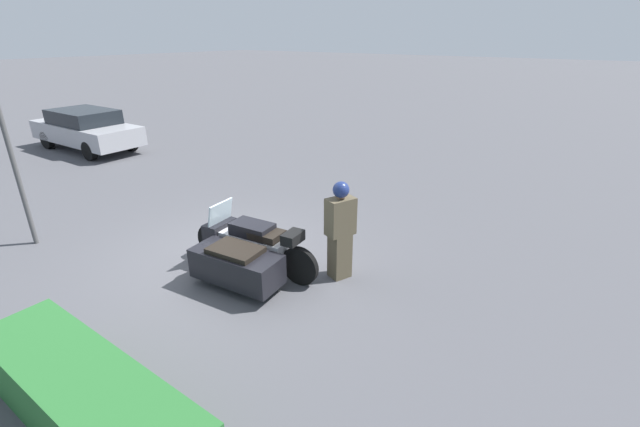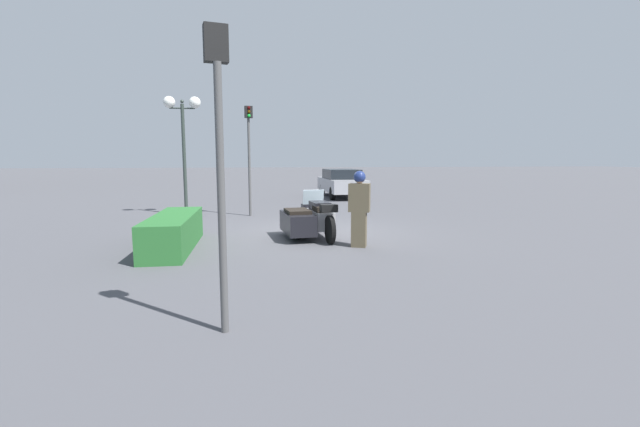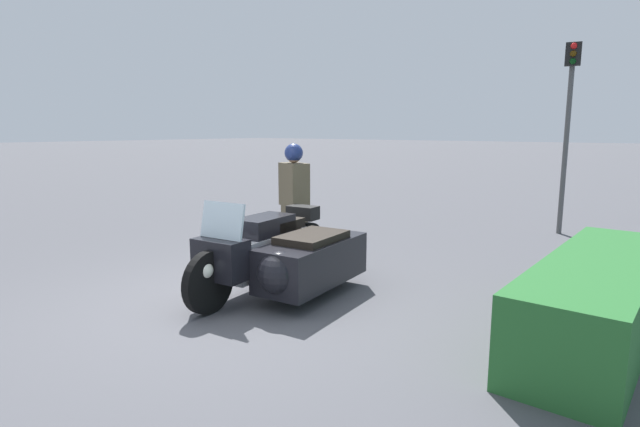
{
  "view_description": "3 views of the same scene",
  "coord_description": "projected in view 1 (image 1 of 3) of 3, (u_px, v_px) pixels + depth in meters",
  "views": [
    {
      "loc": [
        -5.63,
        4.68,
        3.92
      ],
      "look_at": [
        -1.68,
        -0.8,
        1.07
      ],
      "focal_mm": 24.0,
      "sensor_mm": 36.0,
      "label": 1
    },
    {
      "loc": [
        -11.51,
        1.53,
        2.03
      ],
      "look_at": [
        -1.41,
        0.02,
        0.69
      ],
      "focal_mm": 24.0,
      "sensor_mm": 36.0,
      "label": 2
    },
    {
      "loc": [
        3.44,
        4.11,
        1.94
      ],
      "look_at": [
        -1.7,
        0.04,
        0.83
      ],
      "focal_mm": 28.0,
      "sensor_mm": 36.0,
      "label": 3
    }
  ],
  "objects": [
    {
      "name": "parked_car_background",
      "position": [
        86.0,
        129.0,
        15.32
      ],
      "size": [
        4.62,
        1.84,
        1.44
      ],
      "rotation": [
        0.0,
        0.0,
        0.03
      ],
      "color": "#9E9EA3",
      "rests_on": "ground"
    },
    {
      "name": "ground_plane",
      "position": [
        223.0,
        259.0,
        8.05
      ],
      "size": [
        160.0,
        160.0,
        0.0
      ],
      "primitive_type": "plane",
      "color": "#4C4C51"
    },
    {
      "name": "police_motorcycle",
      "position": [
        240.0,
        253.0,
        7.26
      ],
      "size": [
        2.58,
        1.3,
        1.17
      ],
      "rotation": [
        0.0,
        0.0,
        0.11
      ],
      "color": "black",
      "rests_on": "ground"
    },
    {
      "name": "officer_rider",
      "position": [
        340.0,
        228.0,
        7.13
      ],
      "size": [
        0.44,
        0.54,
        1.73
      ],
      "rotation": [
        0.0,
        0.0,
        -0.37
      ],
      "color": "brown",
      "rests_on": "ground"
    },
    {
      "name": "traffic_light_near",
      "position": [
        3.0,
        122.0,
        7.7
      ],
      "size": [
        0.22,
        0.28,
        3.77
      ],
      "rotation": [
        0.0,
        0.0,
        3.33
      ],
      "color": "#4C4C4C",
      "rests_on": "ground"
    },
    {
      "name": "hedge_bush_curbside",
      "position": [
        88.0,
        401.0,
        4.46
      ],
      "size": [
        3.29,
        0.87,
        0.76
      ],
      "primitive_type": "cube",
      "color": "#28662D",
      "rests_on": "ground"
    }
  ]
}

